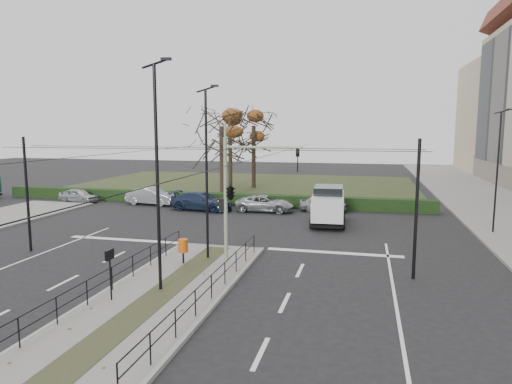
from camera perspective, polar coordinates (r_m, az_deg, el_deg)
ground at (r=20.48m, az=-8.66°, el=-10.37°), size 140.00×140.00×0.00m
median_island at (r=18.30m, az=-11.68°, el=-12.46°), size 4.40×15.00×0.14m
sidewalk_east at (r=41.83m, az=27.99°, el=-1.75°), size 8.00×90.00×0.14m
park at (r=52.14m, az=-1.50°, el=0.87°), size 38.00×26.00×0.10m
hedge at (r=39.42m, az=-6.57°, el=-0.78°), size 38.00×1.00×1.00m
median_railing at (r=17.92m, az=-11.90°, el=-9.84°), size 4.14×13.24×0.92m
catenary at (r=21.18m, az=-7.20°, el=-0.23°), size 20.00×34.00×6.00m
traffic_light at (r=21.31m, az=-2.95°, el=0.25°), size 3.99×2.29×5.87m
litter_bin at (r=21.70m, az=-9.11°, el=-6.69°), size 0.45×0.45×1.15m
info_panel at (r=17.61m, az=-17.82°, el=-8.14°), size 0.11×0.50×1.90m
streetlamp_median_near at (r=17.69m, az=-12.18°, el=2.01°), size 0.74×0.15×8.82m
streetlamp_median_far at (r=21.85m, az=-6.15°, el=2.48°), size 0.69×0.14×8.27m
streetlamp_sidewalk at (r=31.05m, az=27.96°, el=2.41°), size 0.62×0.13×7.45m
parked_car_first at (r=42.94m, az=-21.31°, el=-0.42°), size 3.68×1.79×1.21m
parked_car_second at (r=39.83m, az=-12.90°, el=-0.51°), size 4.57×2.01×1.46m
parked_car_third at (r=36.46m, az=-6.88°, el=-1.13°), size 5.22×2.62×1.46m
parked_car_fourth at (r=35.58m, az=1.15°, el=-1.45°), size 4.61×2.21×1.27m
white_van at (r=31.16m, az=9.02°, el=-1.56°), size 2.44×5.02×2.58m
rust_tree at (r=48.88m, az=-3.28°, el=9.24°), size 7.16×7.16×9.86m
bare_tree_center at (r=49.30m, az=-0.29°, el=7.70°), size 5.55×5.55×8.84m
bare_tree_near at (r=40.91m, az=-4.32°, el=7.54°), size 6.44×6.44×8.71m
parked_car_fifth at (r=36.01m, az=8.44°, el=-1.42°), size 3.74×1.57×1.26m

